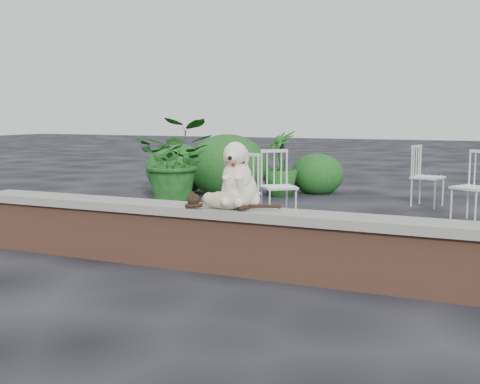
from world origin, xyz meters
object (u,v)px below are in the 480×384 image
at_px(chair_e, 428,176).
at_px(cat, 224,200).
at_px(dog, 239,174).
at_px(chair_a, 279,186).
at_px(chair_b, 237,192).
at_px(potted_plant_a, 176,160).
at_px(potted_plant_b, 280,163).
at_px(chair_d, 472,186).

bearing_deg(chair_e, cat, 179.31).
relative_size(dog, chair_a, 0.64).
distance_m(cat, chair_b, 2.01).
bearing_deg(chair_a, potted_plant_a, 116.84).
relative_size(dog, cat, 0.61).
relative_size(chair_e, chair_a, 1.00).
bearing_deg(cat, chair_b, 103.26).
distance_m(cat, chair_e, 4.91).
xyz_separation_m(dog, potted_plant_b, (-1.40, 4.86, -0.31)).
height_order(chair_d, chair_a, same).
relative_size(cat, chair_b, 1.05).
bearing_deg(chair_e, chair_a, 154.60).
bearing_deg(chair_b, dog, -45.85).
relative_size(chair_e, potted_plant_a, 0.69).
bearing_deg(cat, potted_plant_a, 117.74).
relative_size(chair_b, potted_plant_a, 0.69).
bearing_deg(chair_d, dog, -86.04).
height_order(chair_b, chair_a, same).
relative_size(cat, chair_e, 1.05).
distance_m(chair_d, potted_plant_a, 4.48).
bearing_deg(dog, chair_e, 68.76).
height_order(dog, chair_b, dog).
relative_size(dog, chair_d, 0.64).
bearing_deg(chair_b, potted_plant_b, 119.77).
height_order(cat, chair_b, chair_b).
xyz_separation_m(chair_a, potted_plant_a, (-2.12, 0.95, 0.21)).
height_order(dog, cat, dog).
bearing_deg(chair_a, chair_e, 12.51).
height_order(chair_d, chair_e, same).
distance_m(dog, potted_plant_a, 4.41).
bearing_deg(chair_b, chair_d, 53.71).
bearing_deg(chair_d, potted_plant_b, -172.16).
bearing_deg(chair_b, chair_a, 93.07).
relative_size(chair_a, potted_plant_b, 0.83).
relative_size(potted_plant_a, potted_plant_b, 1.20).
relative_size(chair_a, potted_plant_a, 0.69).
distance_m(chair_e, chair_a, 2.66).
bearing_deg(chair_a, potted_plant_b, 70.70).
xyz_separation_m(dog, chair_b, (-0.80, 1.71, -0.41)).
bearing_deg(chair_d, chair_b, -114.37).
height_order(chair_a, potted_plant_b, potted_plant_b).
xyz_separation_m(chair_b, potted_plant_b, (-0.60, 3.15, 0.10)).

